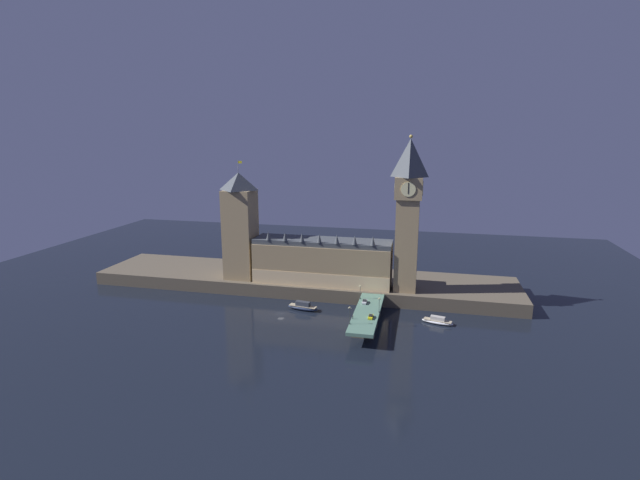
% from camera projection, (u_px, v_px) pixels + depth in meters
% --- Properties ---
extents(ground_plane, '(400.00, 400.00, 0.00)m').
position_uv_depth(ground_plane, '(281.00, 313.00, 210.29)').
color(ground_plane, black).
extents(embankment, '(220.00, 42.00, 6.51)m').
position_uv_depth(embankment, '(303.00, 281.00, 246.62)').
color(embankment, brown).
rests_on(embankment, ground_plane).
extents(parliament_hall, '(68.42, 17.27, 26.59)m').
position_uv_depth(parliament_hall, '(322.00, 261.00, 231.03)').
color(parliament_hall, '#9E845B').
rests_on(parliament_hall, embankment).
extents(clock_tower, '(12.78, 12.89, 72.77)m').
position_uv_depth(clock_tower, '(408.00, 211.00, 213.87)').
color(clock_tower, '#9E845B').
rests_on(clock_tower, embankment).
extents(victoria_tower, '(14.97, 14.97, 60.31)m').
position_uv_depth(victoria_tower, '(240.00, 226.00, 236.67)').
color(victoria_tower, '#9E845B').
rests_on(victoria_tower, embankment).
extents(bridge, '(10.56, 46.00, 6.40)m').
position_uv_depth(bridge, '(367.00, 316.00, 195.87)').
color(bridge, slate).
rests_on(bridge, ground_plane).
extents(car_northbound_lead, '(2.07, 4.54, 1.46)m').
position_uv_depth(car_northbound_lead, '(365.00, 302.00, 204.98)').
color(car_northbound_lead, silver).
rests_on(car_northbound_lead, bridge).
extents(car_southbound_lead, '(1.96, 4.52, 1.32)m').
position_uv_depth(car_southbound_lead, '(371.00, 317.00, 188.44)').
color(car_southbound_lead, yellow).
rests_on(car_southbound_lead, bridge).
extents(pedestrian_near_rail, '(0.38, 0.38, 1.65)m').
position_uv_depth(pedestrian_near_rail, '(353.00, 317.00, 187.44)').
color(pedestrian_near_rail, black).
rests_on(pedestrian_near_rail, bridge).
extents(street_lamp_near, '(1.34, 0.60, 7.33)m').
position_uv_depth(street_lamp_near, '(350.00, 313.00, 181.53)').
color(street_lamp_near, '#2D3333').
rests_on(street_lamp_near, bridge).
extents(street_lamp_mid, '(1.34, 0.60, 6.63)m').
position_uv_depth(street_lamp_mid, '(379.00, 303.00, 193.42)').
color(street_lamp_mid, '#2D3333').
rests_on(street_lamp_mid, bridge).
extents(street_lamp_far, '(1.34, 0.60, 6.53)m').
position_uv_depth(street_lamp_far, '(360.00, 290.00, 209.61)').
color(street_lamp_far, '#2D3333').
rests_on(street_lamp_far, bridge).
extents(boat_upstream, '(15.34, 6.14, 4.14)m').
position_uv_depth(boat_upstream, '(303.00, 307.00, 214.05)').
color(boat_upstream, '#1E2842').
rests_on(boat_upstream, ground_plane).
extents(boat_downstream, '(13.90, 6.59, 3.31)m').
position_uv_depth(boat_downstream, '(438.00, 321.00, 198.63)').
color(boat_downstream, white).
rests_on(boat_downstream, ground_plane).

